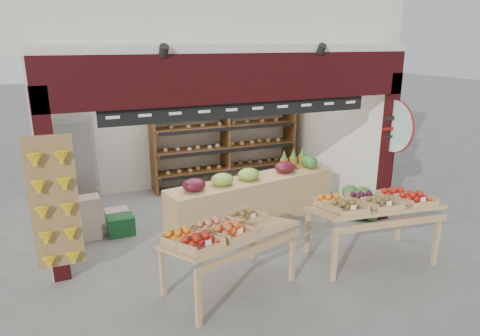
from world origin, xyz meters
name	(u,v)px	position (x,y,z in m)	size (l,w,h in m)	color
ground	(222,220)	(0.00, 0.00, 0.00)	(60.00, 60.00, 0.00)	#61615C
shop_structure	(191,0)	(0.00, 1.61, 3.92)	(6.36, 5.12, 5.40)	silver
banana_board	(55,206)	(-2.73, -1.17, 1.12)	(0.60, 0.15, 1.80)	olive
gift_sign	(394,126)	(2.75, -1.15, 1.75)	(0.04, 0.93, 0.92)	#C2F5D4
back_shelving	(225,130)	(0.79, 1.93, 1.26)	(3.31, 0.54, 2.02)	brown
refrigerator	(75,164)	(-2.40, 1.50, 0.94)	(0.73, 0.73, 1.88)	#BABCC1
cardboard_stack	(101,220)	(-2.10, 0.21, 0.26)	(1.01, 0.73, 0.72)	beige
mid_counter	(252,198)	(0.48, -0.25, 0.44)	(3.28, 1.18, 1.03)	tan
display_table_left	(221,234)	(-0.81, -2.16, 0.82)	(1.85, 1.36, 1.05)	tan
display_table_right	(373,204)	(1.54, -2.20, 0.87)	(1.86, 1.18, 1.10)	tan
watermelon_pile	(362,205)	(2.48, -0.82, 0.21)	(0.78, 0.74, 0.57)	#1D501A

